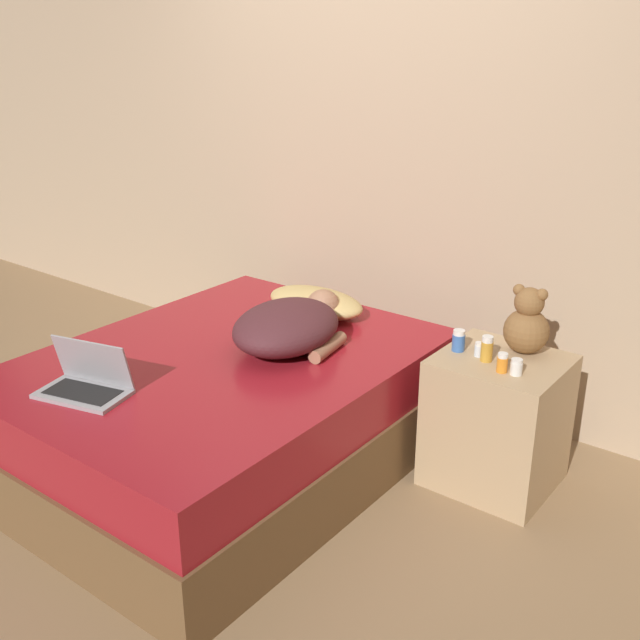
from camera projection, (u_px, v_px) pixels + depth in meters
name	position (u px, v px, depth m)	size (l,w,h in m)	color
ground_plane	(228.00, 462.00, 3.43)	(12.00, 12.00, 0.00)	#937551
wall_back	(379.00, 145.00, 3.84)	(8.00, 0.06, 2.60)	tan
bed	(225.00, 411.00, 3.33)	(1.41, 1.83, 0.54)	brown
nightstand	(497.00, 421.00, 3.19)	(0.51, 0.47, 0.58)	tan
pillow	(316.00, 302.00, 3.69)	(0.53, 0.30, 0.12)	tan
person_lying	(290.00, 325.00, 3.30)	(0.52, 0.74, 0.20)	#4C2328
laptop	(87.00, 382.00, 2.89)	(0.38, 0.28, 0.21)	#9E9EA3
teddy_bear	(527.00, 324.00, 3.11)	(0.19, 0.19, 0.29)	brown
bottle_amber	(487.00, 349.00, 3.05)	(0.05, 0.05, 0.11)	gold
bottle_orange	(502.00, 363.00, 2.96)	(0.04, 0.04, 0.08)	orange
bottle_white	(516.00, 367.00, 2.94)	(0.05, 0.05, 0.06)	white
bottle_blue	(459.00, 341.00, 3.15)	(0.05, 0.05, 0.09)	#3866B2
bottle_clear	(479.00, 349.00, 3.10)	(0.04, 0.04, 0.06)	silver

